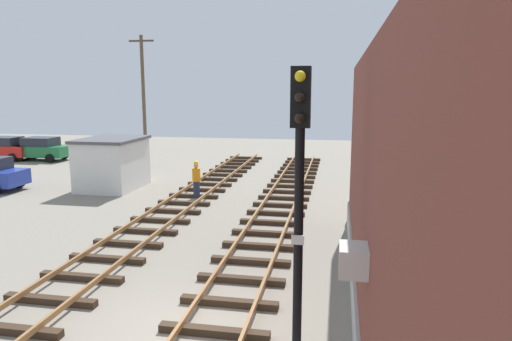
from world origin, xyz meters
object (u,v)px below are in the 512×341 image
(parked_car_red, at_px, (5,148))
(utility_pole_far, at_px, (144,98))
(signal_mast, at_px, (299,185))
(control_hut, at_px, (112,163))
(track_worker_foreground, at_px, (196,180))
(parked_car_white, at_px, (115,152))
(parked_car_green, at_px, (41,149))

(parked_car_red, distance_m, utility_pole_far, 12.03)
(signal_mast, xyz_separation_m, parked_car_red, (-24.45, 22.34, -2.69))
(parked_car_red, relative_size, utility_pole_far, 0.46)
(utility_pole_far, bearing_deg, control_hut, -78.48)
(parked_car_red, xyz_separation_m, utility_pole_far, (11.41, 0.17, 3.82))
(utility_pole_far, bearing_deg, track_worker_foreground, -54.34)
(parked_car_white, distance_m, utility_pole_far, 4.43)
(utility_pole_far, xyz_separation_m, track_worker_foreground, (6.85, -9.55, -3.79))
(signal_mast, height_order, parked_car_green, signal_mast)
(utility_pole_far, bearing_deg, parked_car_white, -166.71)
(signal_mast, distance_m, parked_car_green, 31.28)
(track_worker_foreground, bearing_deg, parked_car_green, 147.98)
(signal_mast, height_order, utility_pole_far, utility_pole_far)
(parked_car_white, xyz_separation_m, utility_pole_far, (2.19, 0.52, 3.82))
(track_worker_foreground, bearing_deg, control_hut, 165.28)
(parked_car_white, height_order, track_worker_foreground, track_worker_foreground)
(parked_car_green, bearing_deg, control_hut, -39.03)
(control_hut, relative_size, parked_car_green, 0.90)
(control_hut, xyz_separation_m, parked_car_white, (-3.85, 7.67, -0.49))
(parked_car_green, bearing_deg, parked_car_white, -4.99)
(control_hut, bearing_deg, parked_car_green, 140.97)
(signal_mast, relative_size, utility_pole_far, 0.64)
(signal_mast, height_order, control_hut, signal_mast)
(signal_mast, relative_size, track_worker_foreground, 3.08)
(parked_car_white, height_order, parked_car_green, same)
(parked_car_red, distance_m, track_worker_foreground, 20.53)
(utility_pole_far, height_order, track_worker_foreground, utility_pole_far)
(parked_car_green, height_order, utility_pole_far, utility_pole_far)
(parked_car_white, relative_size, parked_car_red, 1.00)
(control_hut, xyz_separation_m, utility_pole_far, (-1.67, 8.19, 3.33))
(signal_mast, xyz_separation_m, parked_car_green, (-21.51, 22.55, -2.69))
(utility_pole_far, distance_m, track_worker_foreground, 12.35)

